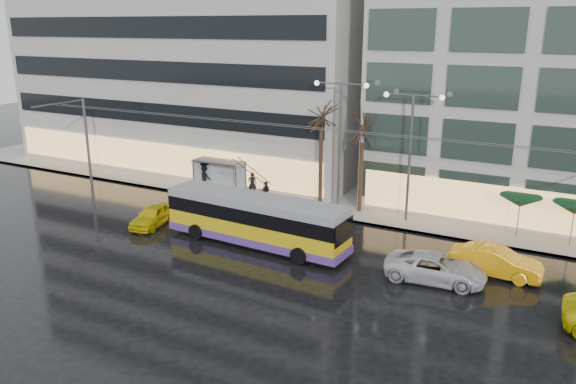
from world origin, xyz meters
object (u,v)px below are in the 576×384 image
Objects in this scene: street_lamp_near at (340,129)px; taxi_a at (153,215)px; bus_shelter at (217,168)px; trolleybus at (256,221)px.

street_lamp_near reaches higher than taxi_a.
bus_shelter is 1.04× the size of taxi_a.
taxi_a is (-7.80, -0.33, -0.78)m from trolleybus.
trolleybus is 2.82× the size of bus_shelter.
street_lamp_near reaches higher than trolleybus.
street_lamp_near is at bearing 0.63° from bus_shelter.
bus_shelter is at bearing 136.40° from trolleybus.
trolleybus is at bearing -43.60° from bus_shelter.
street_lamp_near is (1.89, 8.20, 4.52)m from trolleybus.
trolleybus is 7.85m from taxi_a.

